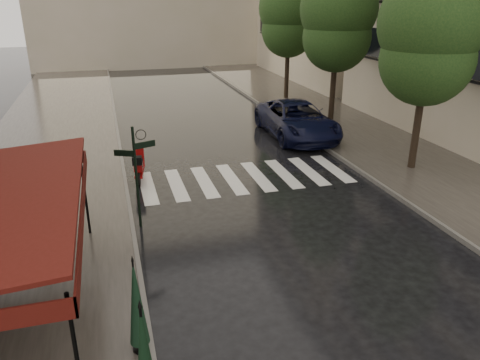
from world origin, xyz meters
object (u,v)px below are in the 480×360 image
parked_car (297,120)px  parasol_back (136,303)px  pedestrian_with_umbrella (31,177)px  scooter (139,167)px

parked_car → parasol_back: (-8.65, -13.18, 0.37)m
pedestrian_with_umbrella → parasol_back: pedestrian_with_umbrella is taller
pedestrian_with_umbrella → parked_car: pedestrian_with_umbrella is taller
parasol_back → parked_car: bearing=56.7°
scooter → parasol_back: (-0.75, -9.31, 0.67)m
scooter → parasol_back: size_ratio=0.88×
pedestrian_with_umbrella → parked_car: size_ratio=0.42×
scooter → parasol_back: parasol_back is taller
parked_car → parasol_back: parasol_back is taller
scooter → parked_car: 8.80m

